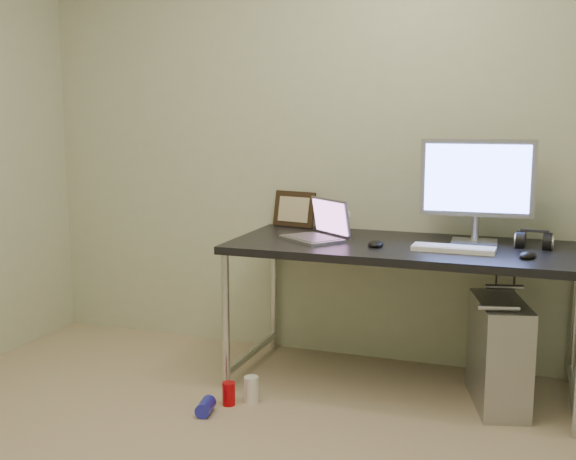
# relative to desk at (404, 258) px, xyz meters

# --- Properties ---
(wall_back) EXTENTS (3.50, 0.02, 2.50)m
(wall_back) POSITION_rel_desk_xyz_m (-0.55, 0.38, 0.57)
(wall_back) COLOR beige
(wall_back) RESTS_ON ground
(desk) EXTENTS (1.76, 0.77, 0.75)m
(desk) POSITION_rel_desk_xyz_m (0.00, 0.00, 0.00)
(desk) COLOR black
(desk) RESTS_ON ground
(tower_computer) EXTENTS (0.34, 0.54, 0.55)m
(tower_computer) POSITION_rel_desk_xyz_m (0.49, -0.08, -0.42)
(tower_computer) COLOR #A2A3A7
(tower_computer) RESTS_ON ground
(cable_a) EXTENTS (0.01, 0.16, 0.69)m
(cable_a) POSITION_rel_desk_xyz_m (0.44, 0.33, -0.28)
(cable_a) COLOR black
(cable_a) RESTS_ON ground
(cable_b) EXTENTS (0.02, 0.11, 0.71)m
(cable_b) POSITION_rel_desk_xyz_m (0.53, 0.31, -0.30)
(cable_b) COLOR black
(cable_b) RESTS_ON ground
(can_red) EXTENTS (0.08, 0.08, 0.11)m
(can_red) POSITION_rel_desk_xyz_m (-0.74, -0.53, -0.62)
(can_red) COLOR red
(can_red) RESTS_ON ground
(can_white) EXTENTS (0.08, 0.08, 0.13)m
(can_white) POSITION_rel_desk_xyz_m (-0.65, -0.46, -0.61)
(can_white) COLOR white
(can_white) RESTS_ON ground
(can_blue) EXTENTS (0.09, 0.14, 0.07)m
(can_blue) POSITION_rel_desk_xyz_m (-0.80, -0.67, -0.64)
(can_blue) COLOR #2528C4
(can_blue) RESTS_ON ground
(laptop) EXTENTS (0.40, 0.39, 0.21)m
(laptop) POSITION_rel_desk_xyz_m (-0.45, -0.02, 0.12)
(laptop) COLOR #AEADB4
(laptop) RESTS_ON desk
(monitor) EXTENTS (0.56, 0.18, 0.53)m
(monitor) POSITION_rel_desk_xyz_m (0.33, 0.15, 0.38)
(monitor) COLOR #AEADB4
(monitor) RESTS_ON desk
(keyboard) EXTENTS (0.39, 0.13, 0.02)m
(keyboard) POSITION_rel_desk_xyz_m (0.26, -0.10, 0.08)
(keyboard) COLOR white
(keyboard) RESTS_ON desk
(mouse_right) EXTENTS (0.10, 0.13, 0.04)m
(mouse_right) POSITION_rel_desk_xyz_m (0.59, -0.15, 0.09)
(mouse_right) COLOR black
(mouse_right) RESTS_ON desk
(mouse_left) EXTENTS (0.09, 0.13, 0.04)m
(mouse_left) POSITION_rel_desk_xyz_m (-0.12, -0.10, 0.09)
(mouse_left) COLOR black
(mouse_left) RESTS_ON desk
(headphones) EXTENTS (0.17, 0.11, 0.11)m
(headphones) POSITION_rel_desk_xyz_m (0.62, 0.11, 0.10)
(headphones) COLOR black
(headphones) RESTS_ON desk
(picture_frame) EXTENTS (0.27, 0.12, 0.21)m
(picture_frame) POSITION_rel_desk_xyz_m (-0.71, 0.34, 0.17)
(picture_frame) COLOR black
(picture_frame) RESTS_ON desk
(webcam) EXTENTS (0.05, 0.04, 0.12)m
(webcam) POSITION_rel_desk_xyz_m (-0.37, 0.24, 0.16)
(webcam) COLOR silver
(webcam) RESTS_ON desk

